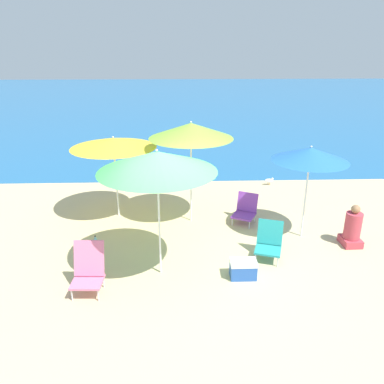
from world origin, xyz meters
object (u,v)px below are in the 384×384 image
(beach_umbrella_blue, at_px, (310,154))
(beach_umbrella_green, at_px, (157,162))
(beach_chair_pink, at_px, (88,269))
(cooler_box, at_px, (243,269))
(beach_chair_purple, at_px, (245,209))
(person_seated_near, at_px, (352,229))
(water_bottle, at_px, (96,241))
(beach_chair_teal, at_px, (269,241))
(beach_umbrella_lime, at_px, (191,131))
(beach_umbrella_yellow, at_px, (113,143))
(seagull, at_px, (269,181))

(beach_umbrella_blue, relative_size, beach_umbrella_green, 0.87)
(beach_chair_pink, bearing_deg, cooler_box, 8.58)
(beach_chair_purple, xyz_separation_m, cooler_box, (-0.43, -2.32, -0.15))
(person_seated_near, bearing_deg, water_bottle, 175.60)
(beach_chair_teal, xyz_separation_m, cooler_box, (-0.62, -0.69, -0.18))
(beach_umbrella_green, distance_m, beach_umbrella_lime, 2.31)
(beach_chair_teal, relative_size, beach_chair_purple, 0.99)
(beach_umbrella_lime, xyz_separation_m, beach_chair_pink, (-1.83, -2.70, -1.77))
(beach_chair_teal, height_order, water_bottle, beach_chair_teal)
(beach_chair_pink, bearing_deg, beach_umbrella_yellow, 91.99)
(person_seated_near, height_order, water_bottle, person_seated_near)
(beach_chair_teal, xyz_separation_m, water_bottle, (-3.53, 0.62, -0.27))
(beach_chair_teal, bearing_deg, beach_chair_pink, -145.55)
(beach_chair_purple, xyz_separation_m, seagull, (1.16, 2.51, -0.18))
(beach_umbrella_blue, distance_m, cooler_box, 2.77)
(beach_umbrella_yellow, xyz_separation_m, beach_chair_purple, (3.07, -0.47, -1.52))
(beach_umbrella_green, height_order, person_seated_near, beach_umbrella_green)
(beach_umbrella_lime, bearing_deg, beach_umbrella_yellow, 168.84)
(water_bottle, height_order, seagull, seagull)
(seagull, bearing_deg, water_bottle, -142.08)
(beach_umbrella_green, height_order, beach_chair_purple, beach_umbrella_green)
(seagull, bearing_deg, beach_chair_pink, -130.05)
(beach_umbrella_green, bearing_deg, beach_chair_teal, 12.91)
(seagull, bearing_deg, beach_chair_teal, -103.31)
(beach_chair_teal, distance_m, water_bottle, 3.60)
(beach_chair_purple, distance_m, cooler_box, 2.36)
(beach_umbrella_lime, xyz_separation_m, cooler_box, (0.85, -2.43, -2.01))
(beach_umbrella_yellow, distance_m, beach_chair_teal, 4.15)
(cooler_box, bearing_deg, person_seated_near, 24.23)
(person_seated_near, bearing_deg, seagull, 100.93)
(beach_chair_teal, bearing_deg, person_seated_near, 30.90)
(beach_umbrella_blue, distance_m, beach_chair_teal, 1.97)
(beach_umbrella_yellow, distance_m, beach_chair_purple, 3.46)
(water_bottle, bearing_deg, beach_chair_pink, -81.81)
(beach_chair_pink, distance_m, person_seated_near, 5.33)
(person_seated_near, bearing_deg, beach_umbrella_lime, 156.06)
(beach_chair_purple, xyz_separation_m, water_bottle, (-3.35, -1.00, -0.24))
(beach_umbrella_yellow, xyz_separation_m, beach_umbrella_blue, (4.19, -1.24, 0.02))
(person_seated_near, bearing_deg, beach_umbrella_green, -169.42)
(beach_umbrella_green, distance_m, person_seated_near, 4.43)
(beach_umbrella_green, distance_m, beach_chair_purple, 3.39)
(beach_umbrella_lime, relative_size, cooler_box, 5.02)
(water_bottle, xyz_separation_m, cooler_box, (2.91, -1.31, 0.09))
(beach_umbrella_yellow, distance_m, beach_umbrella_blue, 4.37)
(water_bottle, distance_m, cooler_box, 3.20)
(beach_umbrella_green, bearing_deg, water_bottle, 142.13)
(beach_umbrella_green, bearing_deg, beach_chair_purple, 47.59)
(beach_umbrella_lime, relative_size, seagull, 8.91)
(beach_umbrella_yellow, relative_size, person_seated_near, 2.20)
(beach_umbrella_green, distance_m, beach_chair_teal, 2.81)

